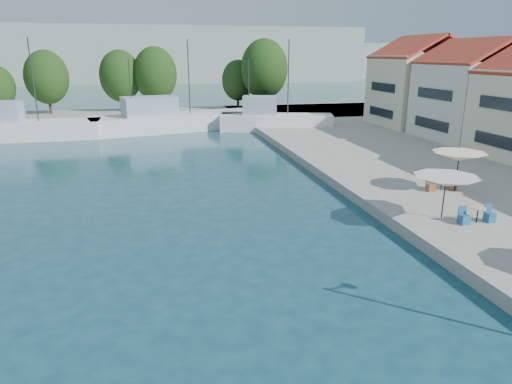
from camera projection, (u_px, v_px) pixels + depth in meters
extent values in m
cube|color=gray|center=(128.00, 117.00, 59.66)|extent=(90.00, 16.00, 0.60)
cube|color=#94A295|center=(63.00, 55.00, 139.40)|extent=(180.00, 40.00, 16.00)
cube|color=#94A295|center=(268.00, 60.00, 173.72)|extent=(140.00, 40.00, 12.00)
cube|color=silver|center=(472.00, 101.00, 42.14)|extent=(8.00, 8.50, 7.00)
pyramid|color=#B54328|center=(480.00, 40.00, 40.60)|extent=(8.40, 8.80, 1.80)
cube|color=beige|center=(418.00, 91.00, 50.46)|extent=(8.60, 8.50, 7.50)
pyramid|color=#B54328|center=(424.00, 38.00, 48.85)|extent=(9.00, 8.80, 1.80)
cube|color=silver|center=(25.00, 132.00, 45.75)|extent=(14.72, 4.09, 2.20)
cylinder|color=#2D2D2D|center=(33.00, 80.00, 44.56)|extent=(0.12, 0.12, 8.00)
cube|color=silver|center=(175.00, 124.00, 51.39)|extent=(19.12, 8.91, 2.20)
cube|color=#8FA0B1|center=(149.00, 106.00, 49.60)|extent=(6.25, 4.87, 2.00)
cylinder|color=#2D2D2D|center=(189.00, 77.00, 50.69)|extent=(0.12, 0.12, 8.00)
cylinder|color=#2D2D2D|center=(131.00, 88.00, 48.24)|extent=(0.10, 0.10, 6.00)
cube|color=white|center=(276.00, 124.00, 51.13)|extent=(12.80, 6.39, 2.20)
cube|color=#8FA0B1|center=(260.00, 105.00, 50.60)|extent=(4.24, 3.37, 2.00)
cylinder|color=#2D2D2D|center=(288.00, 77.00, 49.61)|extent=(0.12, 0.12, 8.00)
cylinder|color=#2D2D2D|center=(249.00, 87.00, 50.06)|extent=(0.10, 0.10, 6.00)
cylinder|color=#3F2B19|center=(0.00, 105.00, 58.21)|extent=(0.36, 0.36, 2.81)
cylinder|color=#3F2B19|center=(50.00, 100.00, 60.36)|extent=(0.36, 0.36, 3.65)
ellipsoid|color=#173310|center=(47.00, 77.00, 59.51)|extent=(5.55, 5.55, 6.94)
cylinder|color=#3F2B19|center=(122.00, 98.00, 63.14)|extent=(0.36, 0.36, 3.67)
ellipsoid|color=#173310|center=(120.00, 76.00, 62.28)|extent=(5.58, 5.58, 6.97)
cylinder|color=#3F2B19|center=(157.00, 97.00, 63.23)|extent=(0.36, 0.36, 3.86)
ellipsoid|color=#173310|center=(155.00, 74.00, 62.33)|extent=(5.87, 5.87, 7.34)
cylinder|color=#3F2B19|center=(238.00, 97.00, 67.07)|extent=(0.36, 0.36, 3.07)
ellipsoid|color=#173310|center=(238.00, 80.00, 66.36)|extent=(4.66, 4.66, 5.83)
cylinder|color=#3F2B19|center=(264.00, 94.00, 64.89)|extent=(0.36, 0.36, 4.34)
ellipsoid|color=#173310|center=(264.00, 69.00, 63.89)|extent=(6.60, 6.60, 8.25)
cylinder|color=black|center=(444.00, 197.00, 21.83)|extent=(0.06, 0.06, 2.12)
cone|color=beige|center=(446.00, 181.00, 21.60)|extent=(3.08, 3.08, 0.50)
cylinder|color=black|center=(457.00, 172.00, 26.14)|extent=(0.06, 0.06, 2.31)
cone|color=#F4E2BE|center=(459.00, 157.00, 25.88)|extent=(3.01, 3.01, 0.50)
cylinder|color=black|center=(477.00, 216.00, 21.40)|extent=(0.06, 0.06, 0.74)
cylinder|color=#C9B693|center=(478.00, 208.00, 21.30)|extent=(0.70, 0.70, 0.04)
cube|color=#235C8E|center=(490.00, 217.00, 21.60)|extent=(0.42, 0.42, 0.46)
cube|color=#235C8E|center=(464.00, 219.00, 21.29)|extent=(0.42, 0.42, 0.46)
cylinder|color=black|center=(441.00, 184.00, 26.54)|extent=(0.06, 0.06, 0.74)
cylinder|color=#C9B693|center=(442.00, 178.00, 26.43)|extent=(0.70, 0.70, 0.04)
cube|color=brown|center=(452.00, 186.00, 26.73)|extent=(0.42, 0.42, 0.46)
cube|color=brown|center=(430.00, 187.00, 26.43)|extent=(0.42, 0.42, 0.46)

